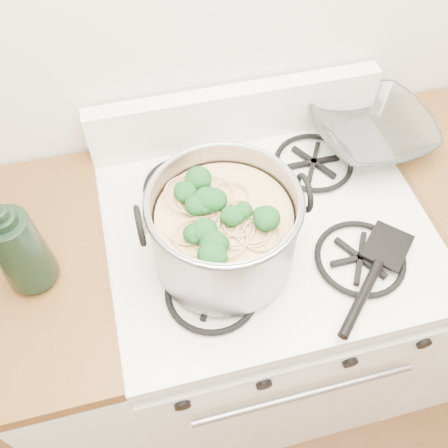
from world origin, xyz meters
TOP-DOWN VIEW (x-y plane):
  - gas_range at (0.00, 1.26)m, footprint 0.76×0.66m
  - counter_left at (-0.51, 1.26)m, footprint 0.25×0.65m
  - stock_pot at (-0.13, 1.19)m, footprint 0.34×0.31m
  - spatula at (0.23, 1.12)m, footprint 0.42×0.42m
  - glass_bowl at (0.33, 1.44)m, footprint 0.13×0.13m
  - bottle at (-0.53, 1.24)m, footprint 0.14×0.14m

SIDE VIEW (x-z plane):
  - gas_range at x=0.00m, z-range -0.03..0.90m
  - counter_left at x=-0.51m, z-range 0.00..0.92m
  - spatula at x=0.23m, z-range 0.92..0.95m
  - glass_bowl at x=0.33m, z-range 0.92..0.95m
  - stock_pot at x=-0.13m, z-range 0.92..1.13m
  - bottle at x=-0.53m, z-range 0.92..1.20m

